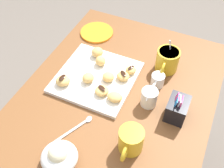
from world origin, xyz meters
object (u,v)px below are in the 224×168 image
object	(u,v)px
coffee_mug_mustard_left	(167,60)
beignet_2	(131,70)
beignet_8	(97,52)
beignet_6	(101,61)
coffee_mug_mustard_right	(131,140)
ice_cream_bowl	(59,157)
beignet_5	(88,78)
pastry_plate_square	(96,77)
sugar_caddy	(177,109)
cream_pitcher_white	(149,97)
dining_table	(118,113)
beignet_4	(115,97)
beignet_3	(63,81)
beignet_0	(108,77)
beignet_1	(102,91)
saucer_orange_left	(97,32)
chocolate_sauce_pitcher	(158,79)
beignet_7	(123,76)

from	to	relation	value
coffee_mug_mustard_left	beignet_2	bearing A→B (deg)	-51.26
beignet_2	beignet_8	distance (m)	0.17
coffee_mug_mustard_left	beignet_6	world-z (taller)	coffee_mug_mustard_left
coffee_mug_mustard_right	beignet_8	size ratio (longest dim) A/B	2.42
ice_cream_bowl	beignet_5	xyz separation A→B (m)	(-0.33, -0.07, -0.00)
beignet_5	beignet_8	bearing A→B (deg)	-167.27
pastry_plate_square	sugar_caddy	bearing A→B (deg)	82.91
cream_pitcher_white	beignet_5	size ratio (longest dim) A/B	2.10
coffee_mug_mustard_left	coffee_mug_mustard_right	distance (m)	0.40
dining_table	coffee_mug_mustard_left	bearing A→B (deg)	146.72
beignet_6	sugar_caddy	bearing A→B (deg)	72.73
pastry_plate_square	coffee_mug_mustard_right	bearing A→B (deg)	46.16
sugar_caddy	beignet_6	size ratio (longest dim) A/B	2.27
cream_pitcher_white	beignet_4	xyz separation A→B (m)	(0.05, -0.12, -0.01)
beignet_3	beignet_5	size ratio (longest dim) A/B	1.12
pastry_plate_square	sugar_caddy	xyz separation A→B (m)	(0.04, 0.34, 0.03)
coffee_mug_mustard_left	beignet_0	xyz separation A→B (m)	(0.17, -0.19, -0.02)
beignet_2	cream_pitcher_white	bearing A→B (deg)	47.73
beignet_8	beignet_1	bearing A→B (deg)	31.23
ice_cream_bowl	beignet_3	world-z (taller)	ice_cream_bowl
cream_pitcher_white	beignet_2	distance (m)	0.16
pastry_plate_square	cream_pitcher_white	size ratio (longest dim) A/B	2.88
ice_cream_bowl	beignet_5	distance (m)	0.34
coffee_mug_mustard_left	beignet_2	world-z (taller)	coffee_mug_mustard_left
saucer_orange_left	beignet_2	world-z (taller)	beignet_2
dining_table	beignet_5	size ratio (longest dim) A/B	18.34
pastry_plate_square	sugar_caddy	distance (m)	0.34
chocolate_sauce_pitcher	beignet_3	distance (m)	0.37
coffee_mug_mustard_left	cream_pitcher_white	size ratio (longest dim) A/B	1.40
sugar_caddy	beignet_2	world-z (taller)	sugar_caddy
sugar_caddy	beignet_6	distance (m)	0.37
pastry_plate_square	ice_cream_bowl	bearing A→B (deg)	8.83
beignet_1	beignet_8	bearing A→B (deg)	-148.77
beignet_6	beignet_7	xyz separation A→B (m)	(0.04, 0.12, -0.00)
beignet_0	coffee_mug_mustard_left	bearing A→B (deg)	132.07
pastry_plate_square	beignet_7	xyz separation A→B (m)	(-0.03, 0.10, 0.02)
dining_table	beignet_6	xyz separation A→B (m)	(-0.09, -0.12, 0.18)
coffee_mug_mustard_left	beignet_8	xyz separation A→B (m)	(0.06, -0.29, -0.02)
saucer_orange_left	beignet_0	bearing A→B (deg)	35.01
beignet_6	beignet_8	size ratio (longest dim) A/B	0.94
beignet_4	beignet_5	distance (m)	0.14
coffee_mug_mustard_right	beignet_3	size ratio (longest dim) A/B	2.14
dining_table	beignet_6	distance (m)	0.24
sugar_caddy	beignet_3	world-z (taller)	sugar_caddy
saucer_orange_left	coffee_mug_mustard_right	bearing A→B (deg)	36.87
chocolate_sauce_pitcher	cream_pitcher_white	bearing A→B (deg)	-0.22
cream_pitcher_white	beignet_0	size ratio (longest dim) A/B	2.20
cream_pitcher_white	beignet_8	size ratio (longest dim) A/B	2.11
beignet_6	beignet_0	bearing A→B (deg)	45.03
sugar_caddy	beignet_5	xyz separation A→B (m)	(-0.01, -0.36, -0.01)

